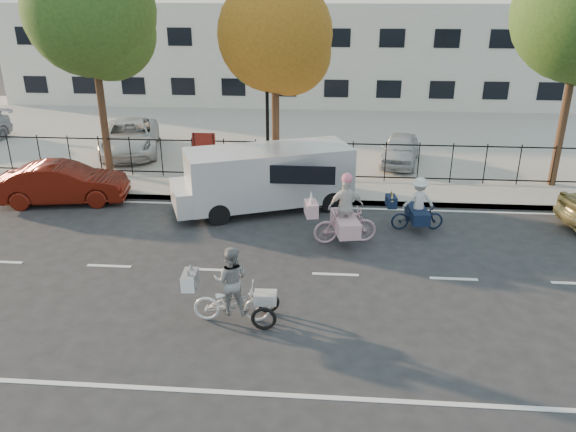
# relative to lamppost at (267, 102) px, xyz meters

# --- Properties ---
(ground) EXTENTS (120.00, 120.00, 0.00)m
(ground) POSITION_rel_lamppost_xyz_m (-0.50, -6.80, -3.11)
(ground) COLOR #333334
(road_markings) EXTENTS (60.00, 9.52, 0.01)m
(road_markings) POSITION_rel_lamppost_xyz_m (-0.50, -6.80, -3.11)
(road_markings) COLOR silver
(road_markings) RESTS_ON ground
(curb) EXTENTS (60.00, 0.10, 0.15)m
(curb) POSITION_rel_lamppost_xyz_m (-0.50, -1.75, -3.04)
(curb) COLOR #A8A399
(curb) RESTS_ON ground
(sidewalk) EXTENTS (60.00, 2.20, 0.15)m
(sidewalk) POSITION_rel_lamppost_xyz_m (-0.50, -0.70, -3.04)
(sidewalk) COLOR #A8A399
(sidewalk) RESTS_ON ground
(parking_lot) EXTENTS (60.00, 15.60, 0.15)m
(parking_lot) POSITION_rel_lamppost_xyz_m (-0.50, 8.20, -3.04)
(parking_lot) COLOR #A8A399
(parking_lot) RESTS_ON ground
(iron_fence) EXTENTS (58.00, 0.06, 1.50)m
(iron_fence) POSITION_rel_lamppost_xyz_m (-0.50, 0.40, -2.21)
(iron_fence) COLOR black
(iron_fence) RESTS_ON sidewalk
(building) EXTENTS (34.00, 10.00, 6.00)m
(building) POSITION_rel_lamppost_xyz_m (-0.50, 18.20, -0.11)
(building) COLOR silver
(building) RESTS_ON ground
(lamppost) EXTENTS (0.36, 0.36, 4.33)m
(lamppost) POSITION_rel_lamppost_xyz_m (0.00, 0.00, 0.00)
(lamppost) COLOR black
(lamppost) RESTS_ON sidewalk
(street_sign) EXTENTS (0.85, 0.06, 1.80)m
(street_sign) POSITION_rel_lamppost_xyz_m (-2.35, 0.00, -1.70)
(street_sign) COLOR black
(street_sign) RESTS_ON sidewalk
(zebra_trike) EXTENTS (2.07, 0.79, 1.78)m
(zebra_trike) POSITION_rel_lamppost_xyz_m (0.22, -9.11, -2.43)
(zebra_trike) COLOR white
(zebra_trike) RESTS_ON ground
(unicorn_bike) EXTENTS (2.15, 1.53, 2.12)m
(unicorn_bike) POSITION_rel_lamppost_xyz_m (2.72, -4.84, -2.33)
(unicorn_bike) COLOR #D8A5AE
(unicorn_bike) RESTS_ON ground
(bull_bike) EXTENTS (1.80, 1.25, 1.65)m
(bull_bike) POSITION_rel_lamppost_xyz_m (4.93, -3.68, -2.45)
(bull_bike) COLOR #0F1933
(bull_bike) RESTS_ON ground
(white_van) EXTENTS (6.29, 3.76, 2.06)m
(white_van) POSITION_rel_lamppost_xyz_m (0.19, -2.30, -1.98)
(white_van) COLOR silver
(white_van) RESTS_ON ground
(red_sedan) EXTENTS (4.40, 2.18, 1.39)m
(red_sedan) POSITION_rel_lamppost_xyz_m (-6.74, -2.30, -2.42)
(red_sedan) COLOR #5D140A
(red_sedan) RESTS_ON ground
(lot_car_b) EXTENTS (3.50, 5.41, 1.39)m
(lot_car_b) POSITION_rel_lamppost_xyz_m (-6.38, 3.44, -2.27)
(lot_car_b) COLOR silver
(lot_car_b) RESTS_ON parking_lot
(lot_car_d) EXTENTS (2.04, 3.67, 1.18)m
(lot_car_d) POSITION_rel_lamppost_xyz_m (5.11, 2.76, -2.37)
(lot_car_d) COLOR #B6BBBF
(lot_car_d) RESTS_ON parking_lot
(tree_west) EXTENTS (4.57, 4.57, 8.39)m
(tree_west) POSITION_rel_lamppost_xyz_m (-6.09, 0.56, 2.76)
(tree_west) COLOR #442D1D
(tree_west) RESTS_ON ground
(tree_mid) EXTENTS (4.01, 4.01, 7.36)m
(tree_mid) POSITION_rel_lamppost_xyz_m (0.37, 0.65, 2.04)
(tree_mid) COLOR #442D1D
(tree_mid) RESTS_ON ground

